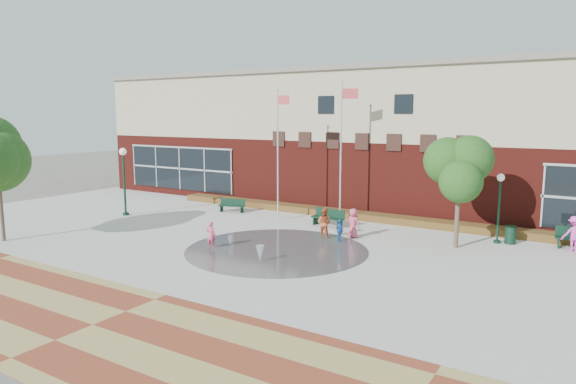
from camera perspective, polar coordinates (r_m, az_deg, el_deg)
The scene contains 21 objects.
ground at distance 21.46m, azimuth -5.72°, elevation -8.26°, with size 120.00×120.00×0.00m, color #666056.
plaza_concrete at distance 24.62m, azimuth 0.00°, elevation -5.98°, with size 46.00×18.00×0.01m, color #A8A8A0.
paver_band at distance 16.81m, azimuth -20.88°, elevation -13.67°, with size 46.00×6.00×0.01m, color brown.
splash_pad at distance 23.81m, azimuth -1.28°, elevation -6.50°, with size 8.40×8.40×0.01m, color #383A3D.
library_building at distance 36.01m, azimuth 11.49°, elevation 5.97°, with size 44.40×10.40×9.20m.
flower_bed at distance 31.16m, azimuth 7.42°, elevation -2.94°, with size 26.00×1.20×0.40m, color maroon.
flagpole_left at distance 29.79m, azimuth -1.08°, elevation 4.91°, with size 0.90×0.15×7.69m.
flagpole_right at distance 29.43m, azimuth 6.00°, elevation 5.30°, with size 0.95×0.40×8.10m.
lamp_left at distance 33.01m, azimuth -17.77°, elevation 1.93°, with size 0.44×0.44×4.18m.
lamp_right at distance 26.65m, azimuth 22.44°, elevation -0.87°, with size 0.36×0.36×3.41m.
bench_left at distance 33.00m, azimuth -6.27°, elevation -1.78°, with size 1.76×0.88×0.85m.
bench_mid at distance 28.77m, azimuth 4.43°, elevation -3.22°, with size 2.00×0.78×0.98m.
trash_can at distance 27.05m, azimuth 23.48°, elevation -4.39°, with size 0.55×0.55×0.90m.
tree_mid at distance 24.85m, azimuth 18.51°, elevation 2.24°, with size 2.96×2.96×5.00m.
water_jet_a at distance 22.00m, azimuth -3.12°, elevation -7.80°, with size 0.36×0.36×0.69m, color white.
water_jet_b at distance 24.73m, azimuth -6.44°, elevation -5.98°, with size 0.21×0.21×0.46m, color white.
child_splash at distance 24.29m, azimuth -8.54°, elevation -4.74°, with size 0.47×0.31×1.28m, color #D94A6D.
adult_red at distance 26.03m, azimuth 4.03°, elevation -3.46°, with size 0.75×0.59×1.54m, color #BF5028.
adult_pink at distance 26.20m, azimuth 7.25°, elevation -3.46°, with size 0.74×0.48×1.51m, color #D8506C.
child_blue at distance 25.36m, azimuth 5.79°, elevation -4.28°, with size 0.66×0.28×1.13m, color #2055A5.
person_bench at distance 26.81m, azimuth 29.20°, elevation -4.08°, with size 1.07×0.61×1.65m, color #DC42B4.
Camera 1 is at (12.60, -16.21, 6.23)m, focal length 32.00 mm.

